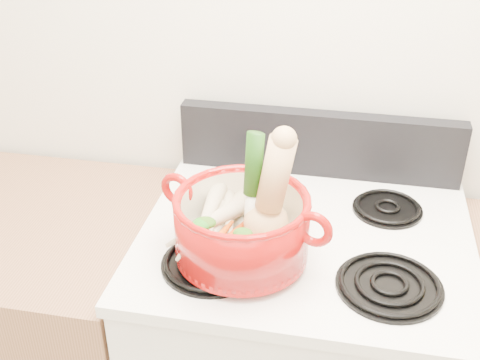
# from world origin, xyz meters

# --- Properties ---
(wall_back) EXTENTS (3.50, 0.02, 2.60)m
(wall_back) POSITION_xyz_m (0.00, 1.75, 1.30)
(wall_back) COLOR white
(wall_back) RESTS_ON floor
(cooktop) EXTENTS (0.78, 0.67, 0.03)m
(cooktop) POSITION_xyz_m (0.00, 1.40, 0.93)
(cooktop) COLOR white
(cooktop) RESTS_ON stove_body
(control_backsplash) EXTENTS (0.76, 0.05, 0.18)m
(control_backsplash) POSITION_xyz_m (0.00, 1.70, 1.04)
(control_backsplash) COLOR black
(control_backsplash) RESTS_ON cooktop
(burner_front_left) EXTENTS (0.22, 0.22, 0.02)m
(burner_front_left) POSITION_xyz_m (-0.19, 1.24, 0.96)
(burner_front_left) COLOR black
(burner_front_left) RESTS_ON cooktop
(burner_front_right) EXTENTS (0.22, 0.22, 0.02)m
(burner_front_right) POSITION_xyz_m (0.19, 1.24, 0.96)
(burner_front_right) COLOR black
(burner_front_right) RESTS_ON cooktop
(burner_back_left) EXTENTS (0.17, 0.17, 0.02)m
(burner_back_left) POSITION_xyz_m (-0.19, 1.54, 0.96)
(burner_back_left) COLOR black
(burner_back_left) RESTS_ON cooktop
(burner_back_right) EXTENTS (0.17, 0.17, 0.02)m
(burner_back_right) POSITION_xyz_m (0.19, 1.54, 0.96)
(burner_back_right) COLOR black
(burner_back_right) RESTS_ON cooktop
(dutch_oven) EXTENTS (0.36, 0.36, 0.14)m
(dutch_oven) POSITION_xyz_m (-0.13, 1.27, 1.04)
(dutch_oven) COLOR #9A0C0A
(dutch_oven) RESTS_ON burner_front_left
(pot_handle_left) EXTENTS (0.08, 0.04, 0.08)m
(pot_handle_left) POSITION_xyz_m (-0.29, 1.32, 1.09)
(pot_handle_left) COLOR #9A0C0A
(pot_handle_left) RESTS_ON dutch_oven
(pot_handle_right) EXTENTS (0.08, 0.04, 0.08)m
(pot_handle_right) POSITION_xyz_m (0.03, 1.22, 1.09)
(pot_handle_right) COLOR #9A0C0A
(pot_handle_right) RESTS_ON dutch_oven
(squash) EXTENTS (0.17, 0.15, 0.26)m
(squash) POSITION_xyz_m (-0.08, 1.30, 1.12)
(squash) COLOR tan
(squash) RESTS_ON dutch_oven
(leek) EXTENTS (0.06, 0.08, 0.26)m
(leek) POSITION_xyz_m (-0.11, 1.30, 1.13)
(leek) COLOR silver
(leek) RESTS_ON dutch_oven
(ginger) EXTENTS (0.09, 0.08, 0.04)m
(ginger) POSITION_xyz_m (-0.10, 1.37, 1.02)
(ginger) COLOR #D6B683
(ginger) RESTS_ON dutch_oven
(parsnip_0) EXTENTS (0.11, 0.23, 0.06)m
(parsnip_0) POSITION_xyz_m (-0.18, 1.29, 1.02)
(parsnip_0) COLOR beige
(parsnip_0) RESTS_ON dutch_oven
(parsnip_1) EXTENTS (0.09, 0.20, 0.06)m
(parsnip_1) POSITION_xyz_m (-0.22, 1.26, 1.03)
(parsnip_1) COLOR beige
(parsnip_1) RESTS_ON dutch_oven
(parsnip_2) EXTENTS (0.09, 0.20, 0.06)m
(parsnip_2) POSITION_xyz_m (-0.17, 1.31, 1.03)
(parsnip_2) COLOR beige
(parsnip_2) RESTS_ON dutch_oven
(parsnip_3) EXTENTS (0.17, 0.18, 0.06)m
(parsnip_3) POSITION_xyz_m (-0.21, 1.27, 1.04)
(parsnip_3) COLOR beige
(parsnip_3) RESTS_ON dutch_oven
(parsnip_4) EXTENTS (0.06, 0.20, 0.05)m
(parsnip_4) POSITION_xyz_m (-0.20, 1.33, 1.04)
(parsnip_4) COLOR #F1EAC4
(parsnip_4) RESTS_ON dutch_oven
(parsnip_5) EXTENTS (0.05, 0.25, 0.07)m
(parsnip_5) POSITION_xyz_m (-0.21, 1.29, 1.05)
(parsnip_5) COLOR beige
(parsnip_5) RESTS_ON dutch_oven
(carrot_0) EXTENTS (0.09, 0.16, 0.05)m
(carrot_0) POSITION_xyz_m (-0.15, 1.25, 1.02)
(carrot_0) COLOR #C44209
(carrot_0) RESTS_ON dutch_oven
(carrot_1) EXTENTS (0.06, 0.15, 0.04)m
(carrot_1) POSITION_xyz_m (-0.18, 1.23, 1.02)
(carrot_1) COLOR #BB3209
(carrot_1) RESTS_ON dutch_oven
(carrot_2) EXTENTS (0.05, 0.16, 0.04)m
(carrot_2) POSITION_xyz_m (-0.09, 1.22, 1.03)
(carrot_2) COLOR orange
(carrot_2) RESTS_ON dutch_oven
(carrot_3) EXTENTS (0.06, 0.13, 0.04)m
(carrot_3) POSITION_xyz_m (-0.17, 1.23, 1.03)
(carrot_3) COLOR #D35F0A
(carrot_3) RESTS_ON dutch_oven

